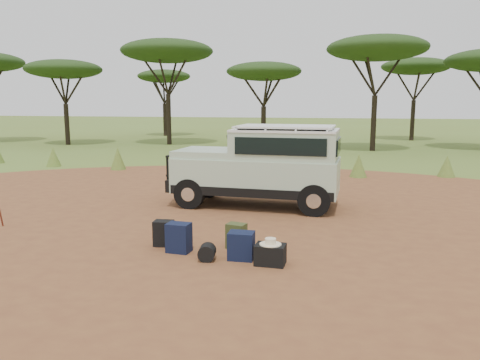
% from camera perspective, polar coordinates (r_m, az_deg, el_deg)
% --- Properties ---
extents(ground, '(140.00, 140.00, 0.00)m').
position_cam_1_polar(ground, '(8.88, -4.11, -7.42)').
color(ground, olive).
rests_on(ground, ground).
extents(dirt_clearing, '(23.00, 23.00, 0.01)m').
position_cam_1_polar(dirt_clearing, '(8.88, -4.11, -7.40)').
color(dirt_clearing, brown).
rests_on(dirt_clearing, ground).
extents(grass_fringe, '(36.60, 1.60, 0.90)m').
position_cam_1_polar(grass_fringe, '(17.11, 4.52, 2.15)').
color(grass_fringe, olive).
rests_on(grass_fringe, ground).
extents(acacia_treeline, '(46.70, 13.20, 6.26)m').
position_cam_1_polar(acacia_treeline, '(28.10, 9.23, 14.05)').
color(acacia_treeline, black).
rests_on(acacia_treeline, ground).
extents(safari_vehicle, '(4.25, 1.84, 2.02)m').
position_cam_1_polar(safari_vehicle, '(11.58, 2.71, 1.52)').
color(safari_vehicle, '#AFC6A9').
rests_on(safari_vehicle, ground).
extents(backpack_black, '(0.36, 0.28, 0.47)m').
position_cam_1_polar(backpack_black, '(8.61, -9.29, -6.44)').
color(backpack_black, black).
rests_on(backpack_black, ground).
extents(backpack_navy, '(0.42, 0.32, 0.52)m').
position_cam_1_polar(backpack_navy, '(8.21, -7.47, -7.01)').
color(backpack_navy, '#101B34').
rests_on(backpack_navy, ground).
extents(backpack_olive, '(0.37, 0.31, 0.46)m').
position_cam_1_polar(backpack_olive, '(8.36, -0.44, -6.85)').
color(backpack_olive, '#3A4520').
rests_on(backpack_olive, ground).
extents(duffel_navy, '(0.42, 0.32, 0.47)m').
position_cam_1_polar(duffel_navy, '(7.79, 0.16, -8.04)').
color(duffel_navy, '#101B34').
rests_on(duffel_navy, ground).
extents(hard_case, '(0.49, 0.36, 0.34)m').
position_cam_1_polar(hard_case, '(7.58, 3.72, -9.08)').
color(hard_case, black).
rests_on(hard_case, ground).
extents(stuff_sack, '(0.32, 0.32, 0.28)m').
position_cam_1_polar(stuff_sack, '(7.79, -4.05, -8.80)').
color(stuff_sack, black).
rests_on(stuff_sack, ground).
extents(safari_hat, '(0.35, 0.35, 0.10)m').
position_cam_1_polar(safari_hat, '(7.52, 3.73, -7.59)').
color(safari_hat, beige).
rests_on(safari_hat, hard_case).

